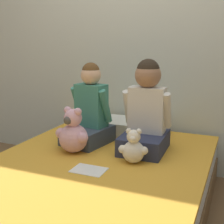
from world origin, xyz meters
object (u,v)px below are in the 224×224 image
object	(u,v)px
child_on_right	(146,113)
teddy_bear_held_by_left_child	(73,134)
bed	(92,192)
pillow_at_headboard	(132,127)
sign_card	(89,170)
child_on_left	(90,112)
teddy_bear_held_by_right_child	(133,148)

from	to	relation	value
child_on_right	teddy_bear_held_by_left_child	distance (m)	0.54
bed	teddy_bear_held_by_left_child	size ratio (longest dim) A/B	5.86
bed	pillow_at_headboard	distance (m)	0.81
sign_card	pillow_at_headboard	bearing A→B (deg)	91.39
child_on_left	sign_card	bearing A→B (deg)	-53.35
teddy_bear_held_by_left_child	sign_card	xyz separation A→B (m)	(0.25, -0.25, -0.14)
child_on_left	pillow_at_headboard	xyz separation A→B (m)	(0.22, 0.35, -0.19)
teddy_bear_held_by_right_child	bed	bearing A→B (deg)	-159.05
teddy_bear_held_by_left_child	sign_card	world-z (taller)	teddy_bear_held_by_left_child
child_on_left	teddy_bear_held_by_right_child	xyz separation A→B (m)	(0.45, -0.27, -0.15)
bed	sign_card	world-z (taller)	sign_card
child_on_left	child_on_right	distance (m)	0.45
teddy_bear_held_by_left_child	pillow_at_headboard	world-z (taller)	teddy_bear_held_by_left_child
child_on_right	teddy_bear_held_by_right_child	bearing A→B (deg)	-91.36
teddy_bear_held_by_left_child	sign_card	size ratio (longest dim) A/B	1.57
bed	teddy_bear_held_by_left_child	xyz separation A→B (m)	(-0.23, 0.16, 0.33)
child_on_left	teddy_bear_held_by_left_child	world-z (taller)	child_on_left
bed	sign_card	distance (m)	0.21
teddy_bear_held_by_right_child	sign_card	distance (m)	0.33
teddy_bear_held_by_right_child	child_on_right	bearing A→B (deg)	79.19
teddy_bear_held_by_left_child	teddy_bear_held_by_right_child	size ratio (longest dim) A/B	1.42
teddy_bear_held_by_left_child	child_on_right	bearing A→B (deg)	39.12
bed	child_on_left	world-z (taller)	child_on_left
bed	child_on_right	xyz separation A→B (m)	(0.23, 0.42, 0.47)
child_on_right	teddy_bear_held_by_right_child	world-z (taller)	child_on_right
child_on_left	teddy_bear_held_by_left_child	size ratio (longest dim) A/B	1.89
teddy_bear_held_by_right_child	teddy_bear_held_by_left_child	bearing A→B (deg)	166.46
child_on_left	child_on_right	bearing A→B (deg)	11.39
child_on_right	teddy_bear_held_by_left_child	size ratio (longest dim) A/B	2.00
child_on_right	pillow_at_headboard	bearing A→B (deg)	121.89
teddy_bear_held_by_left_child	teddy_bear_held_by_right_child	xyz separation A→B (m)	(0.46, -0.02, -0.04)
teddy_bear_held_by_left_child	sign_card	bearing A→B (deg)	-34.90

